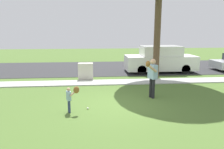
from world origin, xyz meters
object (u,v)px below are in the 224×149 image
(baseball, at_px, (88,108))
(parked_van_white, at_px, (160,60))
(utility_cabinet, at_px, (86,71))
(person_child, at_px, (71,95))
(person_adult, at_px, (152,74))

(baseball, bearing_deg, parked_van_white, 54.29)
(utility_cabinet, distance_m, parked_van_white, 5.68)
(parked_van_white, bearing_deg, utility_cabinet, -159.39)
(person_child, height_order, parked_van_white, parked_van_white)
(baseball, relative_size, utility_cabinet, 0.07)
(utility_cabinet, bearing_deg, parked_van_white, 20.61)
(baseball, bearing_deg, utility_cabinet, 92.60)
(person_adult, height_order, person_child, person_adult)
(person_adult, relative_size, parked_van_white, 0.35)
(person_adult, distance_m, parked_van_white, 6.33)
(person_child, relative_size, baseball, 13.45)
(person_adult, distance_m, person_child, 3.71)
(person_child, distance_m, utility_cabinet, 5.35)
(baseball, distance_m, parked_van_white, 8.74)
(person_child, distance_m, baseball, 0.89)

